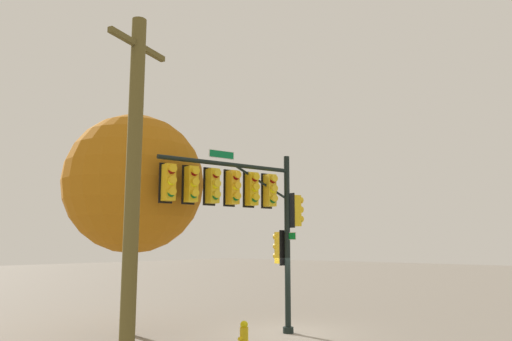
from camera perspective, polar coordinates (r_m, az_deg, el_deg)
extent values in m
plane|color=slate|center=(17.11, 3.86, -18.77)|extent=(120.00, 120.00, 0.00)
cylinder|color=black|center=(16.84, 3.75, -8.54)|extent=(0.20, 0.20, 6.07)
cylinder|color=black|center=(17.09, 3.86, -18.44)|extent=(0.36, 0.36, 0.20)
cylinder|color=black|center=(15.61, -3.36, 0.74)|extent=(4.82, 1.31, 0.14)
cylinder|color=black|center=(16.30, 0.66, -1.45)|extent=(2.21, 0.61, 1.07)
cube|color=yellow|center=(16.48, 1.65, -2.40)|extent=(0.41, 0.43, 1.10)
cube|color=black|center=(16.64, 1.25, -2.46)|extent=(0.43, 0.16, 1.22)
sphere|color=maroon|center=(16.35, 2.04, -1.15)|extent=(0.22, 0.22, 0.22)
cylinder|color=yellow|center=(16.31, 2.16, -0.96)|extent=(0.26, 0.20, 0.23)
sphere|color=#FFFC14|center=(16.31, 2.05, -2.34)|extent=(0.22, 0.22, 0.22)
cylinder|color=yellow|center=(16.27, 2.17, -2.14)|extent=(0.26, 0.20, 0.23)
sphere|color=#0B621E|center=(16.28, 2.05, -3.52)|extent=(0.22, 0.22, 0.22)
cylinder|color=yellow|center=(16.23, 2.18, -3.33)|extent=(0.26, 0.20, 0.23)
cube|color=yellow|center=(16.03, -0.52, -2.23)|extent=(0.41, 0.44, 1.10)
cube|color=black|center=(16.20, -0.90, -2.29)|extent=(0.43, 0.16, 1.22)
sphere|color=maroon|center=(15.91, -0.13, -0.94)|extent=(0.22, 0.22, 0.22)
cylinder|color=yellow|center=(15.86, -0.01, -0.74)|extent=(0.26, 0.20, 0.23)
sphere|color=#FFFC14|center=(15.86, -0.13, -2.16)|extent=(0.22, 0.22, 0.22)
cylinder|color=yellow|center=(15.82, -0.01, -1.96)|extent=(0.26, 0.20, 0.23)
sphere|color=#0B621E|center=(15.83, -0.13, -3.38)|extent=(0.22, 0.22, 0.22)
cylinder|color=yellow|center=(15.78, -0.01, -3.19)|extent=(0.26, 0.20, 0.23)
cube|color=yellow|center=(15.61, -2.80, -2.04)|extent=(0.39, 0.42, 1.10)
cube|color=black|center=(15.77, -3.21, -2.11)|extent=(0.44, 0.13, 1.22)
sphere|color=maroon|center=(15.49, -2.37, -0.73)|extent=(0.22, 0.22, 0.22)
cylinder|color=yellow|center=(15.45, -2.24, -0.52)|extent=(0.25, 0.18, 0.23)
sphere|color=#FFFC14|center=(15.45, -2.37, -1.97)|extent=(0.22, 0.22, 0.22)
cylinder|color=yellow|center=(15.41, -2.24, -1.77)|extent=(0.25, 0.18, 0.23)
sphere|color=#0B621E|center=(15.41, -2.38, -3.23)|extent=(0.22, 0.22, 0.22)
cylinder|color=yellow|center=(15.37, -2.25, -3.03)|extent=(0.25, 0.18, 0.23)
cube|color=yellow|center=(15.22, -5.20, -1.84)|extent=(0.39, 0.42, 1.10)
cube|color=black|center=(15.39, -5.59, -1.91)|extent=(0.44, 0.14, 1.22)
sphere|color=maroon|center=(15.09, -4.79, -0.49)|extent=(0.22, 0.22, 0.22)
cylinder|color=yellow|center=(15.05, -4.67, -0.28)|extent=(0.26, 0.19, 0.23)
sphere|color=#FFFC14|center=(15.05, -4.81, -1.77)|extent=(0.22, 0.22, 0.22)
cylinder|color=yellow|center=(15.00, -4.68, -1.56)|extent=(0.26, 0.19, 0.23)
sphere|color=#0B621E|center=(15.01, -4.82, -3.06)|extent=(0.22, 0.22, 0.22)
cylinder|color=yellow|center=(14.96, -4.70, -2.85)|extent=(0.26, 0.19, 0.23)
cube|color=yellow|center=(14.85, -7.73, -1.63)|extent=(0.40, 0.43, 1.10)
cube|color=black|center=(15.03, -8.08, -1.71)|extent=(0.44, 0.15, 1.22)
sphere|color=maroon|center=(14.72, -7.34, -0.24)|extent=(0.22, 0.22, 0.22)
cylinder|color=yellow|center=(14.68, -7.23, -0.02)|extent=(0.26, 0.19, 0.23)
sphere|color=#FFFC14|center=(14.68, -7.37, -1.55)|extent=(0.22, 0.22, 0.22)
cylinder|color=yellow|center=(14.63, -7.25, -1.34)|extent=(0.26, 0.19, 0.23)
sphere|color=#0B621E|center=(14.64, -7.39, -2.87)|extent=(0.22, 0.22, 0.22)
cylinder|color=yellow|center=(14.59, -7.28, -2.66)|extent=(0.26, 0.19, 0.23)
cube|color=yellow|center=(14.52, -10.38, -1.41)|extent=(0.40, 0.43, 1.10)
cube|color=black|center=(14.70, -10.71, -1.48)|extent=(0.44, 0.14, 1.22)
sphere|color=maroon|center=(14.38, -10.00, 0.02)|extent=(0.22, 0.22, 0.22)
cylinder|color=yellow|center=(14.34, -9.89, 0.24)|extent=(0.26, 0.19, 0.23)
sphere|color=#FFFC14|center=(14.34, -10.03, -1.32)|extent=(0.22, 0.22, 0.22)
cylinder|color=yellow|center=(14.29, -9.92, -1.10)|extent=(0.26, 0.19, 0.23)
sphere|color=#0B621E|center=(14.30, -10.07, -2.68)|extent=(0.22, 0.22, 0.22)
cylinder|color=yellow|center=(14.25, -9.96, -2.46)|extent=(0.26, 0.19, 0.23)
cube|color=yellow|center=(17.11, 4.63, -4.80)|extent=(0.43, 0.40, 1.10)
cube|color=black|center=(16.98, 4.11, -4.77)|extent=(0.14, 0.44, 1.22)
sphere|color=maroon|center=(17.26, 5.12, -3.69)|extent=(0.22, 0.22, 0.22)
cylinder|color=yellow|center=(17.31, 5.27, -3.54)|extent=(0.19, 0.26, 0.23)
sphere|color=#FFFC14|center=(17.24, 5.14, -4.82)|extent=(0.22, 0.22, 0.22)
cylinder|color=yellow|center=(17.28, 5.29, -4.66)|extent=(0.19, 0.26, 0.23)
sphere|color=#0B621E|center=(17.22, 5.15, -5.95)|extent=(0.22, 0.22, 0.22)
cylinder|color=yellow|center=(17.26, 5.30, -5.79)|extent=(0.19, 0.26, 0.23)
cube|color=gold|center=(17.12, 3.01, -9.17)|extent=(0.40, 0.43, 1.10)
cube|color=black|center=(16.96, 3.43, -9.17)|extent=(0.44, 0.14, 1.22)
sphere|color=maroon|center=(17.28, 2.58, -8.04)|extent=(0.22, 0.22, 0.22)
cylinder|color=gold|center=(17.32, 2.46, -7.88)|extent=(0.26, 0.19, 0.23)
sphere|color=#FFFC14|center=(17.27, 2.59, -9.17)|extent=(0.22, 0.22, 0.22)
cylinder|color=gold|center=(17.32, 2.47, -9.00)|extent=(0.26, 0.19, 0.23)
sphere|color=#0B621E|center=(17.28, 2.60, -10.29)|extent=(0.22, 0.22, 0.22)
cylinder|color=gold|center=(17.33, 2.47, -10.13)|extent=(0.26, 0.19, 0.23)
cube|color=white|center=(15.54, -4.12, 1.92)|extent=(0.92, 0.24, 0.26)
cube|color=#096F37|center=(15.54, -4.12, 1.92)|extent=(0.88, 0.24, 0.22)
cube|color=white|center=(16.85, 3.75, -7.81)|extent=(0.24, 0.92, 0.26)
cube|color=#077B28|center=(16.85, 3.75, -7.81)|extent=(0.24, 0.88, 0.22)
cylinder|color=brown|center=(10.34, -14.51, -3.11)|extent=(0.32, 0.32, 7.90)
cube|color=brown|center=(11.16, -13.84, 14.27)|extent=(1.77, 0.59, 0.12)
cylinder|color=gold|center=(14.31, -1.44, -19.45)|extent=(0.24, 0.24, 0.65)
sphere|color=yellow|center=(14.25, -1.43, -17.89)|extent=(0.22, 0.22, 0.22)
cylinder|color=yellow|center=(14.20, -1.86, -19.40)|extent=(0.12, 0.10, 0.10)
cylinder|color=#51431D|center=(17.10, -14.76, -13.40)|extent=(0.27, 0.27, 3.03)
sphere|color=#AE6512|center=(17.16, -14.30, -1.51)|extent=(4.80, 4.80, 4.80)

